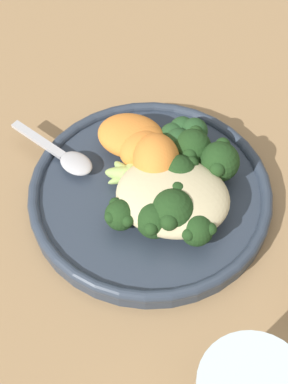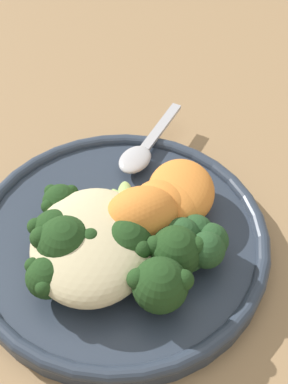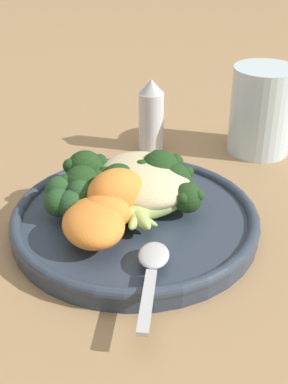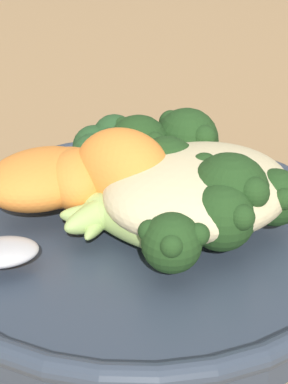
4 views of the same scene
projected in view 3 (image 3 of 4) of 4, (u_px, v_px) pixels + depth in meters
ground_plane at (158, 235)px, 0.52m from camera, size 4.00×4.00×0.00m
plate at (135, 220)px, 0.52m from camera, size 0.24×0.24×0.02m
quinoa_mound at (141, 180)px, 0.53m from camera, size 0.11×0.09×0.04m
broccoli_stalk_0 at (170, 203)px, 0.50m from camera, size 0.03×0.09×0.03m
broccoli_stalk_1 at (166, 189)px, 0.53m from camera, size 0.07×0.09×0.03m
broccoli_stalk_2 at (157, 178)px, 0.54m from camera, size 0.10×0.09×0.04m
broccoli_stalk_3 at (156, 176)px, 0.55m from camera, size 0.11×0.08×0.03m
broccoli_stalk_4 at (122, 188)px, 0.52m from camera, size 0.09×0.04×0.04m
broccoli_stalk_5 at (93, 177)px, 0.54m from camera, size 0.12×0.06×0.04m
broccoli_stalk_6 at (88, 189)px, 0.52m from camera, size 0.10×0.08×0.04m
sweet_potato_chunk_0 at (96, 218)px, 0.48m from camera, size 0.07×0.06×0.03m
sweet_potato_chunk_1 at (93, 224)px, 0.47m from camera, size 0.07×0.06×0.03m
sweet_potato_chunk_2 at (116, 192)px, 0.50m from camera, size 0.06×0.07×0.05m
sweet_potato_chunk_3 at (106, 214)px, 0.48m from camera, size 0.06×0.06×0.03m
kale_tuft at (69, 196)px, 0.51m from camera, size 0.05×0.05×0.03m
spoon at (152, 265)px, 0.44m from camera, size 0.10×0.06×0.01m
water_glass at (262, 110)px, 0.66m from camera, size 0.08×0.08×0.11m
salt_shaker at (151, 115)px, 0.67m from camera, size 0.03×0.03×0.09m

